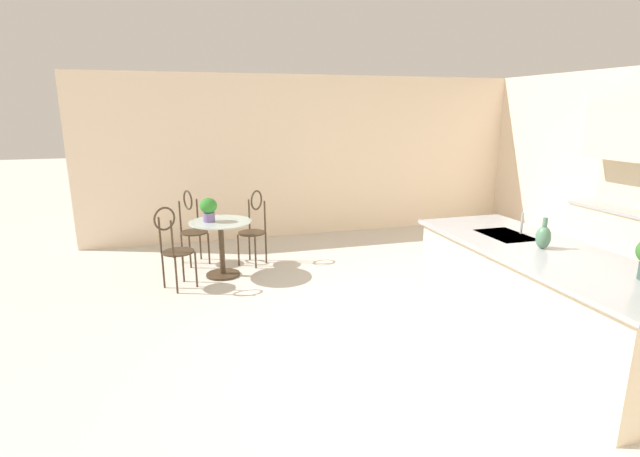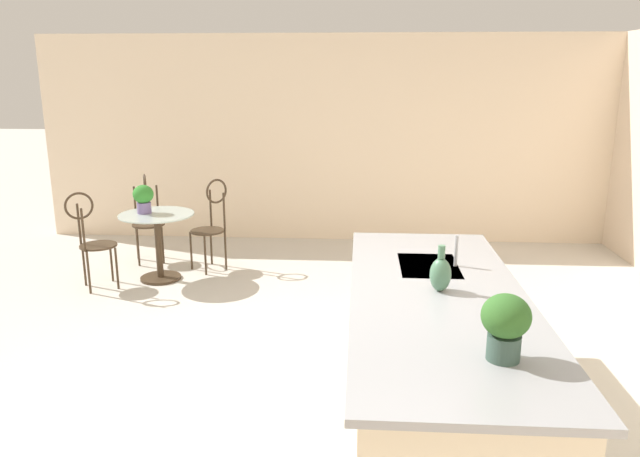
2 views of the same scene
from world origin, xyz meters
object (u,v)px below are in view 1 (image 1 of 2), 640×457
(bistro_table, at_px, (221,243))
(vase_on_counter, at_px, (543,237))
(potted_plant_on_table, at_px, (209,208))
(chair_by_island, at_px, (174,244))
(chair_near_window, at_px, (192,224))
(chair_toward_desk, at_px, (254,224))

(bistro_table, relative_size, vase_on_counter, 2.78)
(bistro_table, relative_size, potted_plant_on_table, 2.59)
(bistro_table, bearing_deg, chair_by_island, -60.98)
(bistro_table, height_order, chair_by_island, chair_by_island)
(bistro_table, relative_size, chair_near_window, 0.77)
(chair_by_island, bearing_deg, potted_plant_on_table, 127.87)
(potted_plant_on_table, xyz_separation_m, vase_on_counter, (2.69, 2.81, 0.11))
(bistro_table, distance_m, chair_by_island, 0.68)
(vase_on_counter, bearing_deg, potted_plant_on_table, -133.75)
(chair_toward_desk, bearing_deg, bistro_table, -49.42)
(potted_plant_on_table, bearing_deg, vase_on_counter, 46.25)
(bistro_table, distance_m, chair_toward_desk, 0.65)
(bistro_table, height_order, vase_on_counter, vase_on_counter)
(chair_by_island, bearing_deg, chair_near_window, 166.64)
(chair_near_window, distance_m, chair_by_island, 1.03)
(chair_toward_desk, relative_size, potted_plant_on_table, 3.38)
(chair_near_window, relative_size, potted_plant_on_table, 3.38)
(bistro_table, distance_m, vase_on_counter, 3.82)
(potted_plant_on_table, bearing_deg, chair_toward_desk, 122.18)
(bistro_table, xyz_separation_m, chair_toward_desk, (-0.42, 0.49, 0.13))
(chair_toward_desk, bearing_deg, chair_near_window, -107.48)
(vase_on_counter, bearing_deg, chair_near_window, -137.92)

